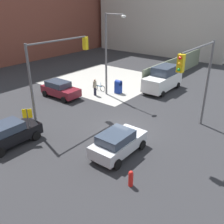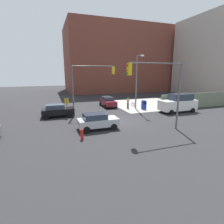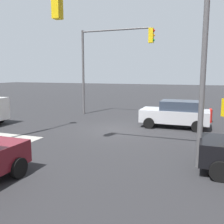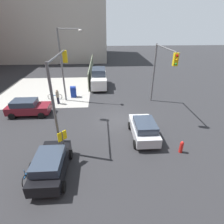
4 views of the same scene
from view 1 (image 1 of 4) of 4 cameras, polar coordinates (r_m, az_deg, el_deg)
name	(u,v)px [view 1 (image 1 of 4)]	position (r m, az deg, el deg)	size (l,w,h in m)	color
ground_plane	(122,128)	(19.29, 2.29, -3.71)	(120.00, 120.00, 0.00)	#28282B
sidewalk_corner	(106,80)	(31.02, -1.41, 7.28)	(12.00, 12.00, 0.01)	#9E9B93
construction_fence	(176,67)	(33.72, 14.37, 10.02)	(16.37, 0.12, 2.40)	slate
smokestack	(96,5)	(60.21, -3.71, 23.23)	(1.80, 1.80, 16.15)	brown
traffic_signal_nw_corner	(55,65)	(19.03, -12.84, 10.33)	(5.86, 0.36, 6.50)	#59595B
traffic_signal_se_corner	(199,73)	(17.63, 19.22, 8.48)	(5.71, 0.36, 6.50)	#59595B
street_lamp_corner	(108,49)	(24.81, -0.81, 14.15)	(0.83, 2.64, 8.00)	slate
warning_sign_two_way	(28,119)	(17.89, -18.64, -1.53)	(0.48, 0.48, 2.40)	#4C4C4C
mailbox_blue	(118,86)	(26.34, 1.45, 5.90)	(0.56, 0.64, 1.43)	navy
fire_hydrant	(131,178)	(13.57, 4.32, -14.84)	(0.26, 0.26, 0.94)	red
sedan_silver	(118,143)	(15.80, 1.39, -6.99)	(3.99, 2.02, 1.62)	#B7BABF
hatchback_maroon	(60,89)	(25.75, -11.79, 5.14)	(2.02, 4.15, 1.62)	maroon
coupe_black	(9,133)	(18.20, -22.44, -4.51)	(3.97, 2.02, 1.62)	black
van_white_delivery	(163,79)	(27.67, 11.57, 7.44)	(5.40, 2.32, 2.62)	white
pedestrian_crossing	(95,87)	(25.73, -3.92, 5.74)	(0.36, 0.36, 1.73)	#9E937A
bicycle_leaning_on_fence	(99,87)	(27.34, -3.03, 5.65)	(0.05, 1.75, 0.97)	black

